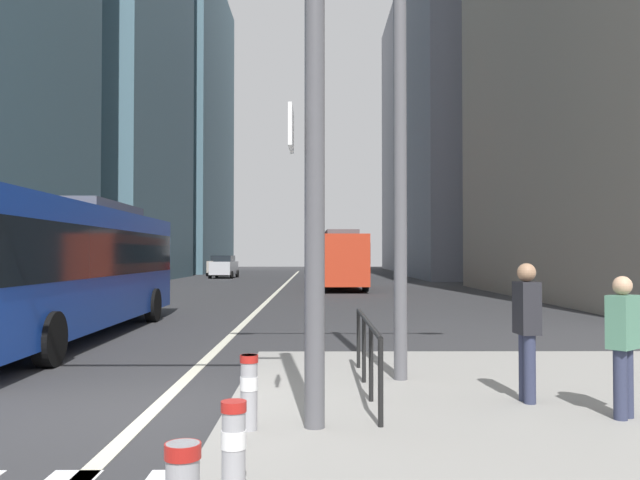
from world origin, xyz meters
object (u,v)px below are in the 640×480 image
object	(u,v)px
bollard_right	(249,388)
car_oncoming_mid	(220,265)
city_bus_blue_oncoming	(65,262)
city_bus_red_receding	(339,258)
traffic_signal_gantry	(113,60)
street_lamp_post	(400,38)
bollard_left	(234,445)
car_receding_near	(338,268)
pedestrian_waiting	(527,324)
car_oncoming_far	(224,267)
pedestrian_walking	(623,340)
car_receding_far	(330,267)

from	to	relation	value
bollard_right	car_oncoming_mid	bearing A→B (deg)	98.74
city_bus_blue_oncoming	city_bus_red_receding	xyz separation A→B (m)	(7.44, 23.21, -0.00)
car_oncoming_mid	traffic_signal_gantry	distance (m)	55.34
street_lamp_post	bollard_left	bearing A→B (deg)	-111.69
city_bus_blue_oncoming	traffic_signal_gantry	bearing A→B (deg)	-65.87
car_receding_near	city_bus_blue_oncoming	bearing A→B (deg)	-102.58
car_receding_near	pedestrian_waiting	xyz separation A→B (m)	(0.96, -42.08, 0.14)
bollard_left	street_lamp_post	bearing A→B (deg)	68.31
street_lamp_post	car_oncoming_far	bearing A→B (deg)	101.28
car_oncoming_mid	car_receding_near	world-z (taller)	same
pedestrian_walking	bollard_right	bearing A→B (deg)	-173.95
car_oncoming_far	bollard_left	distance (m)	51.41
car_receding_far	pedestrian_walking	bearing A→B (deg)	-86.98
city_bus_blue_oncoming	car_oncoming_far	size ratio (longest dim) A/B	2.74
city_bus_blue_oncoming	car_receding_far	distance (m)	37.14
car_receding_near	bollard_left	size ratio (longest dim) A/B	5.43
car_oncoming_far	bollard_right	xyz separation A→B (m)	(7.22, -48.90, -0.40)
street_lamp_post	car_receding_near	bearing A→B (deg)	89.36
city_bus_red_receding	street_lamp_post	bearing A→B (deg)	-90.29
car_receding_far	bollard_left	bearing A→B (deg)	-92.16
bollard_left	city_bus_red_receding	bearing A→B (deg)	86.55
bollard_right	street_lamp_post	bearing A→B (deg)	54.34
traffic_signal_gantry	street_lamp_post	distance (m)	4.53
car_oncoming_mid	bollard_left	size ratio (longest dim) A/B	5.65
car_oncoming_mid	car_receding_far	size ratio (longest dim) A/B	1.03
car_receding_near	traffic_signal_gantry	bearing A→B (deg)	-95.18
bollard_left	pedestrian_walking	bearing A→B (deg)	30.58
car_receding_near	city_bus_red_receding	bearing A→B (deg)	-91.51
car_oncoming_mid	bollard_right	xyz separation A→B (m)	(8.44, -54.89, -0.39)
city_bus_red_receding	car_oncoming_far	world-z (taller)	city_bus_red_receding
city_bus_red_receding	car_receding_far	world-z (taller)	city_bus_red_receding
car_oncoming_mid	street_lamp_post	size ratio (longest dim) A/B	0.53
car_oncoming_mid	traffic_signal_gantry	size ratio (longest dim) A/B	0.65
traffic_signal_gantry	pedestrian_waiting	world-z (taller)	traffic_signal_gantry
car_receding_near	car_oncoming_far	distance (m)	11.14
traffic_signal_gantry	bollard_right	xyz separation A→B (m)	(1.49, -0.08, -3.54)
city_bus_red_receding	pedestrian_waiting	distance (m)	30.59
city_bus_red_receding	street_lamp_post	distance (m)	29.27
bollard_left	bollard_right	world-z (taller)	bollard_right
car_oncoming_far	traffic_signal_gantry	size ratio (longest dim) A/B	0.68
car_receding_far	pedestrian_walking	xyz separation A→B (m)	(2.35, -44.60, 0.05)
car_receding_far	bollard_left	distance (m)	47.07
bollard_left	city_bus_blue_oncoming	bearing A→B (deg)	117.01
car_oncoming_mid	car_oncoming_far	world-z (taller)	same
bollard_left	car_oncoming_far	bearing A→B (deg)	98.18
city_bus_blue_oncoming	car_receding_far	world-z (taller)	city_bus_blue_oncoming
bollard_right	pedestrian_waiting	bearing A→B (deg)	20.52
city_bus_blue_oncoming	pedestrian_waiting	world-z (taller)	city_bus_blue_oncoming
traffic_signal_gantry	city_bus_red_receding	bearing A→B (deg)	83.49
traffic_signal_gantry	pedestrian_walking	size ratio (longest dim) A/B	4.03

